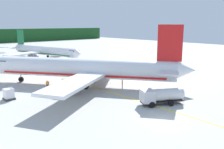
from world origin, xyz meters
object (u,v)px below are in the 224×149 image
Objects in this scene: service_truck_baggage at (161,95)px; cargo_container_near at (9,94)px; crew_loader_left at (122,84)px; crew_marshaller at (47,84)px; airliner_mid_apron at (44,51)px; airliner_foreground at (85,69)px.

service_truck_baggage is 24.21m from cargo_container_near.
service_truck_baggage reaches higher than cargo_container_near.
crew_loader_left is at bearing -22.04° from cargo_container_near.
service_truck_baggage is 4.11× the size of crew_marshaller.
crew_loader_left is at bearing -99.55° from airliner_mid_apron.
airliner_mid_apron is at bearing 56.89° from cargo_container_near.
service_truck_baggage is 10.66m from crew_loader_left.
crew_marshaller is at bearing 113.61° from service_truck_baggage.
airliner_mid_apron is 42.89m from crew_marshaller.
airliner_foreground is at bearing -21.32° from crew_marshaller.
cargo_container_near is at bearing 157.96° from crew_loader_left.
airliner_foreground is 18.65× the size of cargo_container_near.
crew_loader_left is (3.77, -6.57, -2.40)m from airliner_foreground.
crew_marshaller is at bearing 138.93° from crew_loader_left.
crew_loader_left is (-8.04, -47.81, -1.82)m from airliner_mid_apron.
cargo_container_near is 1.14× the size of crew_loader_left.
cargo_container_near is at bearing 132.40° from service_truck_baggage.
airliner_foreground is 1.04× the size of airliner_mid_apron.
airliner_foreground is 21.60× the size of crew_marshaller.
airliner_foreground reaches higher than service_truck_baggage.
airliner_mid_apron is at bearing 80.24° from service_truck_baggage.
crew_loader_left is (18.31, -7.41, 0.08)m from cargo_container_near.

